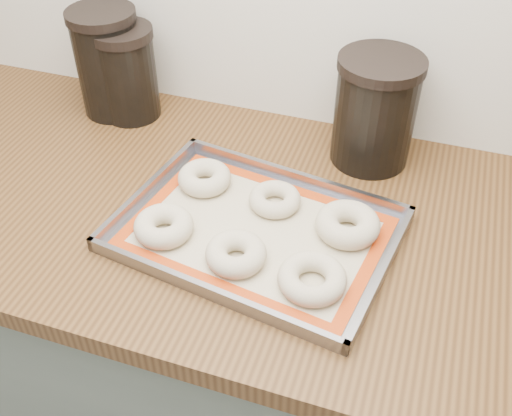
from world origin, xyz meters
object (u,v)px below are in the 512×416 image
(bagel_front_right, at_px, (312,278))
(bagel_back_right, at_px, (348,224))
(canister_left, at_px, (109,62))
(canister_mid, at_px, (127,73))
(bagel_front_left, at_px, (164,226))
(bagel_back_left, at_px, (204,178))
(bagel_back_mid, at_px, (275,199))
(baking_tray, at_px, (256,231))
(bagel_front_mid, at_px, (236,254))
(canister_right, at_px, (375,111))

(bagel_front_right, height_order, bagel_back_right, bagel_back_right)
(canister_left, distance_m, canister_mid, 0.05)
(bagel_front_left, xyz_separation_m, canister_mid, (-0.23, 0.33, 0.08))
(bagel_front_left, relative_size, canister_mid, 0.51)
(bagel_front_right, bearing_deg, bagel_back_left, 144.67)
(canister_left, bearing_deg, bagel_front_right, -34.46)
(bagel_back_left, xyz_separation_m, bagel_back_mid, (0.14, -0.01, -0.00))
(bagel_front_left, height_order, canister_mid, canister_mid)
(bagel_front_right, xyz_separation_m, bagel_back_left, (-0.25, 0.18, 0.00))
(bagel_front_left, xyz_separation_m, bagel_back_mid, (0.16, 0.13, -0.00))
(baking_tray, height_order, bagel_back_right, bagel_back_right)
(bagel_back_right, xyz_separation_m, canister_left, (-0.57, 0.24, 0.09))
(canister_left, bearing_deg, baking_tray, -34.03)
(bagel_front_mid, xyz_separation_m, canister_right, (0.15, 0.36, 0.09))
(canister_left, bearing_deg, bagel_front_mid, -41.09)
(bagel_front_right, bearing_deg, bagel_back_mid, 124.06)
(bagel_back_right, bearing_deg, canister_mid, 156.23)
(bagel_front_mid, height_order, bagel_back_mid, bagel_front_mid)
(bagel_back_right, xyz_separation_m, canister_mid, (-0.53, 0.23, 0.08))
(bagel_back_mid, xyz_separation_m, canister_left, (-0.43, 0.21, 0.09))
(bagel_front_right, distance_m, bagel_back_mid, 0.20)
(bagel_back_mid, relative_size, canister_right, 0.43)
(bagel_front_mid, bearing_deg, bagel_front_left, 170.89)
(canister_left, bearing_deg, bagel_back_left, -33.69)
(canister_mid, bearing_deg, bagel_back_left, -37.29)
(bagel_front_right, bearing_deg, canister_left, 145.54)
(bagel_front_left, distance_m, bagel_front_mid, 0.14)
(bagel_back_right, distance_m, canister_left, 0.63)
(bagel_front_left, distance_m, bagel_back_left, 0.15)
(bagel_back_right, distance_m, canister_right, 0.25)
(bagel_back_left, height_order, bagel_back_mid, bagel_back_left)
(bagel_back_right, bearing_deg, bagel_front_mid, -141.68)
(bagel_front_left, xyz_separation_m, bagel_back_left, (0.02, 0.15, -0.00))
(baking_tray, xyz_separation_m, bagel_front_left, (-0.15, -0.05, 0.02))
(canister_left, bearing_deg, bagel_back_mid, -25.79)
(canister_mid, xyz_separation_m, canister_right, (0.52, 0.00, 0.01))
(bagel_back_left, xyz_separation_m, canister_left, (-0.29, 0.20, 0.09))
(canister_right, bearing_deg, bagel_front_mid, -112.75)
(bagel_front_left, relative_size, bagel_back_left, 1.02)
(baking_tray, bearing_deg, bagel_front_mid, -96.46)
(baking_tray, relative_size, canister_right, 2.34)
(bagel_front_mid, bearing_deg, canister_right, 67.25)
(baking_tray, distance_m, bagel_front_mid, 0.08)
(bagel_front_left, xyz_separation_m, bagel_front_mid, (0.14, -0.02, -0.00))
(bagel_front_mid, height_order, bagel_back_left, same)
(bagel_front_mid, relative_size, canister_right, 0.46)
(bagel_back_mid, bearing_deg, canister_left, 154.21)
(baking_tray, height_order, bagel_front_left, bagel_front_left)
(bagel_front_left, bearing_deg, bagel_back_mid, 39.69)
(baking_tray, distance_m, bagel_back_mid, 0.08)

